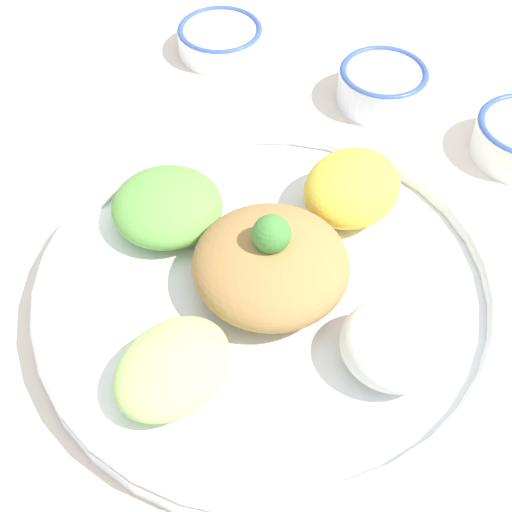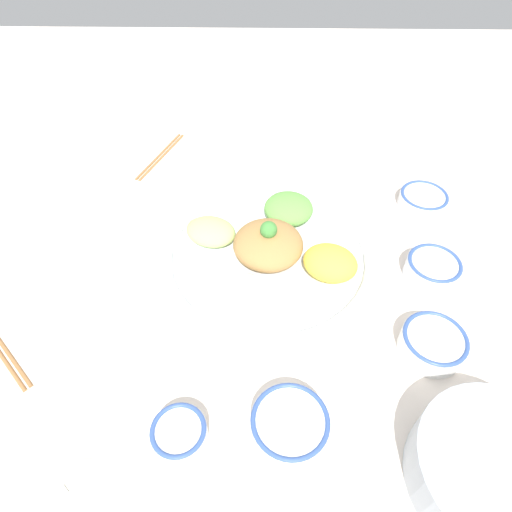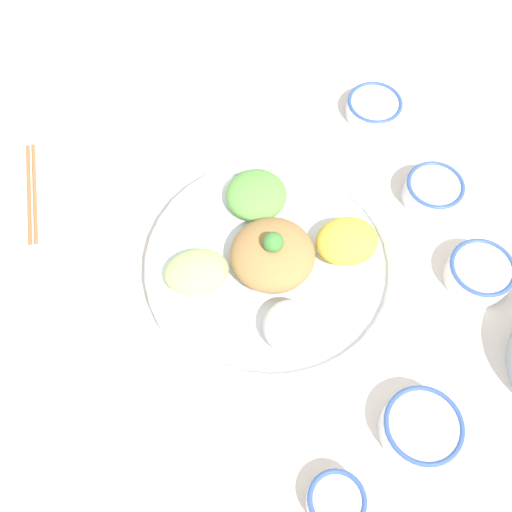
{
  "view_description": "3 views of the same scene",
  "coord_description": "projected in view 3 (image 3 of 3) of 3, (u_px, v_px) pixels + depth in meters",
  "views": [
    {
      "loc": [
        0.15,
        -0.35,
        0.52
      ],
      "look_at": [
        0.03,
        -0.0,
        0.07
      ],
      "focal_mm": 50.0,
      "sensor_mm": 36.0,
      "label": 1
    },
    {
      "loc": [
        0.6,
        -0.0,
        0.64
      ],
      "look_at": [
        0.08,
        -0.01,
        0.06
      ],
      "focal_mm": 30.0,
      "sensor_mm": 36.0,
      "label": 2
    },
    {
      "loc": [
        0.4,
        -0.25,
        0.88
      ],
      "look_at": [
        0.02,
        -0.01,
        0.05
      ],
      "focal_mm": 42.0,
      "sensor_mm": 36.0,
      "label": 3
    }
  ],
  "objects": [
    {
      "name": "ground_plane",
      "position": [
        253.0,
        256.0,
        1.0
      ],
      "size": [
        2.4,
        2.4,
        0.0
      ],
      "primitive_type": "plane",
      "color": "silver"
    },
    {
      "name": "salad_platter",
      "position": [
        273.0,
        261.0,
        0.97
      ],
      "size": [
        0.41,
        0.41,
        0.11
      ],
      "color": "white",
      "rests_on": "ground_plane"
    },
    {
      "name": "sauce_bowl_red",
      "position": [
        336.0,
        501.0,
        0.8
      ],
      "size": [
        0.08,
        0.08,
        0.03
      ],
      "color": "white",
      "rests_on": "ground_plane"
    },
    {
      "name": "rice_bowl_blue",
      "position": [
        480.0,
        272.0,
        0.96
      ],
      "size": [
        0.11,
        0.11,
        0.04
      ],
      "color": "white",
      "rests_on": "ground_plane"
    },
    {
      "name": "sauce_bowl_dark",
      "position": [
        433.0,
        190.0,
        1.03
      ],
      "size": [
        0.1,
        0.1,
        0.04
      ],
      "color": "white",
      "rests_on": "ground_plane"
    },
    {
      "name": "rice_bowl_plain",
      "position": [
        421.0,
        428.0,
        0.84
      ],
      "size": [
        0.11,
        0.11,
        0.04
      ],
      "color": "white",
      "rests_on": "ground_plane"
    },
    {
      "name": "sauce_bowl_far",
      "position": [
        374.0,
        107.0,
        1.13
      ],
      "size": [
        0.1,
        0.1,
        0.03
      ],
      "color": "white",
      "rests_on": "ground_plane"
    },
    {
      "name": "chopsticks_pair_far",
      "position": [
        31.0,
        192.0,
        1.06
      ],
      "size": [
        0.21,
        0.09,
        0.01
      ],
      "rotation": [
        0.0,
        0.0,
        5.91
      ],
      "color": "#9E6B3D",
      "rests_on": "ground_plane"
    },
    {
      "name": "serving_spoon_main",
      "position": [
        111.0,
        130.0,
        1.13
      ],
      "size": [
        0.13,
        0.06,
        0.01
      ],
      "rotation": [
        0.0,
        0.0,
        6.02
      ],
      "color": "beige",
      "rests_on": "ground_plane"
    }
  ]
}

